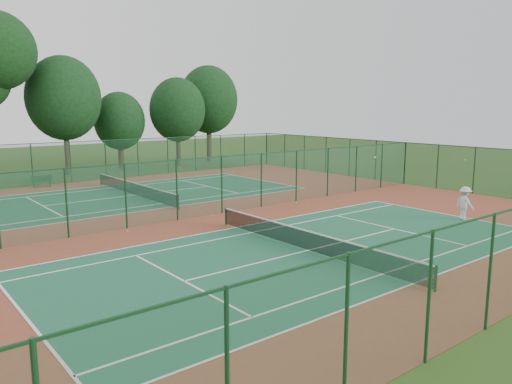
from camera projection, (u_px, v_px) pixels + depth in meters
ground at (201, 217)px, 29.44m from camera, size 120.00×120.00×0.00m
red_pad at (201, 217)px, 29.44m from camera, size 40.00×36.00×0.01m
court_near at (308, 251)px, 22.50m from camera, size 23.77×10.97×0.01m
court_far at (135, 195)px, 36.38m from camera, size 23.77×10.97×0.01m
fence_north at (88, 161)px, 43.02m from camera, size 40.00×0.09×3.50m
fence_east at (405, 163)px, 41.40m from camera, size 0.09×36.00×3.50m
fence_divider at (200, 187)px, 29.14m from camera, size 40.00×0.09×3.50m
tennis_net_near at (308, 239)px, 22.41m from camera, size 0.10×12.90×0.97m
tennis_net_far at (134, 188)px, 36.29m from camera, size 0.10×12.90×0.97m
player_near at (465, 203)px, 28.45m from camera, size 0.96×1.36×1.91m
bench at (42, 181)px, 39.99m from camera, size 1.56×0.68×0.93m
stray_ball_a at (213, 216)px, 29.45m from camera, size 0.06×0.06×0.06m
stray_ball_b at (296, 202)px, 33.57m from camera, size 0.07×0.07×0.07m
stray_ball_c at (128, 231)px, 25.88m from camera, size 0.08×0.08×0.08m
evergreen_row at (71, 173)px, 48.45m from camera, size 39.00×5.00×12.00m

